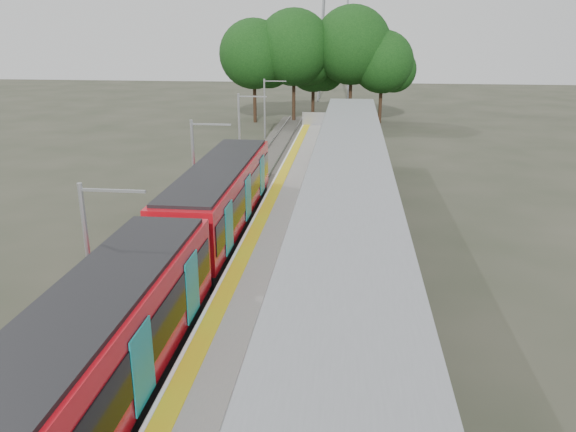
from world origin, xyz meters
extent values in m
cube|color=#59544C|center=(-4.50, 20.00, 0.12)|extent=(3.00, 70.00, 0.24)
cube|color=gray|center=(0.00, 20.00, 0.50)|extent=(6.00, 50.00, 1.00)
cube|color=gold|center=(-2.55, 20.00, 1.01)|extent=(0.60, 50.00, 0.02)
cube|color=#9EA0A5|center=(0.00, 44.95, 1.60)|extent=(6.00, 0.10, 1.20)
cube|color=black|center=(-4.50, 2.91, 0.65)|extent=(2.50, 13.50, 0.70)
cube|color=red|center=(-4.50, 2.91, 2.25)|extent=(2.65, 13.50, 2.50)
cube|color=black|center=(-4.50, 2.91, 2.30)|extent=(2.72, 12.96, 1.20)
cube|color=black|center=(-4.50, 2.91, 3.55)|extent=(2.40, 12.82, 0.15)
cube|color=#0D8088|center=(-3.14, 2.91, 2.10)|extent=(0.04, 1.30, 2.00)
cube|color=black|center=(-4.50, 17.01, 0.65)|extent=(2.50, 13.50, 0.70)
cube|color=red|center=(-4.50, 17.01, 2.25)|extent=(2.65, 13.50, 2.50)
cube|color=black|center=(-4.50, 17.01, 2.30)|extent=(2.72, 12.96, 1.20)
cube|color=black|center=(-4.50, 17.01, 3.55)|extent=(2.40, 12.83, 0.15)
cube|color=#0D8088|center=(-3.14, 17.01, 2.10)|extent=(0.04, 1.30, 2.00)
cylinder|color=black|center=(-4.50, 12.28, 0.35)|extent=(2.20, 0.70, 0.70)
cube|color=black|center=(-4.50, 9.96, 2.00)|extent=(2.30, 0.80, 2.40)
cube|color=#9EA0A5|center=(2.00, 2.00, 2.75)|extent=(0.25, 0.25, 3.50)
cube|color=#9EA0A5|center=(2.00, 6.00, 2.75)|extent=(0.25, 0.25, 3.50)
cube|color=#9EA0A5|center=(2.00, 10.00, 2.75)|extent=(0.25, 0.25, 3.50)
cube|color=#9EA0A5|center=(2.00, 14.00, 2.75)|extent=(0.25, 0.25, 3.50)
cube|color=#9EA0A5|center=(2.00, 18.00, 2.75)|extent=(0.25, 0.25, 3.50)
cube|color=#9EA0A5|center=(2.00, 22.00, 2.75)|extent=(0.25, 0.25, 3.50)
cube|color=#9EA0A5|center=(2.00, 26.00, 2.75)|extent=(0.25, 0.25, 3.50)
cube|color=#9EA0A5|center=(2.00, 30.00, 2.75)|extent=(0.25, 0.25, 3.50)
cube|color=#9EA0A5|center=(2.00, 34.00, 2.75)|extent=(0.25, 0.25, 3.50)
cube|color=gray|center=(1.60, 16.00, 4.58)|extent=(3.20, 38.00, 0.16)
cylinder|color=#9EA0A5|center=(0.05, 16.00, 4.50)|extent=(0.24, 38.00, 0.24)
cube|color=silver|center=(2.70, 4.00, 2.20)|extent=(0.05, 3.70, 2.20)
cube|color=silver|center=(2.70, 8.00, 2.20)|extent=(0.05, 3.70, 2.20)
cube|color=silver|center=(2.70, 16.00, 2.20)|extent=(0.05, 3.70, 2.20)
cube|color=silver|center=(2.70, 20.00, 2.20)|extent=(0.05, 3.70, 2.20)
cube|color=silver|center=(2.70, 28.00, 2.20)|extent=(0.05, 3.70, 2.20)
cube|color=silver|center=(2.70, 32.00, 2.20)|extent=(0.05, 3.70, 2.20)
cylinder|color=#382316|center=(-8.76, 52.14, 2.38)|extent=(0.36, 0.36, 4.76)
sphere|color=#1C4F16|center=(-8.76, 52.14, 7.15)|extent=(7.24, 7.24, 7.24)
cylinder|color=#382316|center=(-4.60, 52.66, 2.60)|extent=(0.36, 0.36, 5.20)
sphere|color=#1C4F16|center=(-4.60, 52.66, 7.81)|extent=(7.91, 7.91, 7.91)
cylinder|color=#382316|center=(-2.73, 55.65, 1.99)|extent=(0.36, 0.36, 3.97)
sphere|color=#1C4F16|center=(-2.73, 55.65, 5.96)|extent=(6.04, 6.04, 6.04)
cylinder|color=#382316|center=(1.43, 53.42, 2.68)|extent=(0.36, 0.36, 5.36)
sphere|color=#1C4F16|center=(1.43, 53.42, 8.03)|extent=(8.14, 8.14, 8.14)
cylinder|color=#382316|center=(4.64, 53.08, 2.13)|extent=(0.36, 0.36, 4.25)
sphere|color=#1C4F16|center=(4.64, 53.08, 6.38)|extent=(6.46, 6.46, 6.46)
cylinder|color=#9EA0A5|center=(-6.30, 7.00, 2.70)|extent=(0.16, 0.16, 5.40)
cube|color=#9EA0A5|center=(-5.30, 7.00, 5.20)|extent=(2.00, 0.08, 0.08)
cylinder|color=#9EA0A5|center=(-6.30, 19.00, 2.70)|extent=(0.16, 0.16, 5.40)
cube|color=#9EA0A5|center=(-5.30, 19.00, 5.20)|extent=(2.00, 0.08, 0.08)
cylinder|color=#9EA0A5|center=(-6.30, 31.00, 2.70)|extent=(0.16, 0.16, 5.40)
cube|color=#9EA0A5|center=(-5.30, 31.00, 5.20)|extent=(2.00, 0.08, 0.08)
cylinder|color=#9EA0A5|center=(-6.30, 43.00, 2.70)|extent=(0.16, 0.16, 5.40)
cube|color=#9EA0A5|center=(-5.30, 43.00, 5.20)|extent=(2.00, 0.08, 0.08)
cube|color=#101451|center=(2.30, 18.33, 1.46)|extent=(0.58, 1.55, 0.06)
cube|color=#101451|center=(2.10, 18.33, 1.76)|extent=(0.19, 1.52, 0.56)
cube|color=#9EA0A5|center=(2.30, 17.73, 1.22)|extent=(0.41, 0.09, 0.45)
cube|color=#9EA0A5|center=(2.30, 18.94, 1.22)|extent=(0.41, 0.09, 0.45)
cube|color=#101451|center=(1.78, 22.00, 1.45)|extent=(0.76, 1.57, 0.06)
cube|color=#101451|center=(1.58, 22.00, 1.75)|extent=(0.38, 1.48, 0.55)
cube|color=#9EA0A5|center=(1.78, 21.40, 1.22)|extent=(0.41, 0.14, 0.44)
cube|color=#9EA0A5|center=(1.78, 22.61, 1.22)|extent=(0.41, 0.14, 0.44)
cylinder|color=beige|center=(0.61, 17.75, 1.67)|extent=(0.36, 0.36, 1.34)
cube|color=red|center=(0.61, 17.75, 2.48)|extent=(0.32, 0.13, 0.22)
cylinder|color=#9EA0A5|center=(1.21, 9.20, 1.46)|extent=(0.53, 0.53, 0.93)
camera|label=1|loc=(1.56, -8.14, 9.72)|focal=35.00mm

